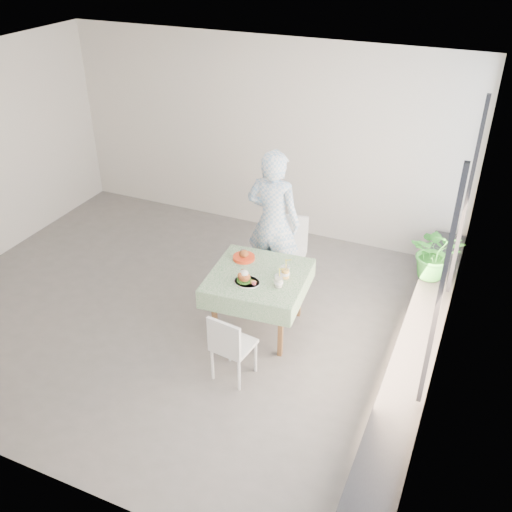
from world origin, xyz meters
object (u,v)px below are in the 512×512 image
at_px(juice_cup_orange, 285,273).
at_px(potted_plant, 436,253).
at_px(chair_near, 233,357).
at_px(cafe_table, 258,295).
at_px(diner, 273,222).
at_px(main_dish, 245,279).
at_px(chair_far, 285,270).

xyz_separation_m(juice_cup_orange, potted_plant, (1.43, 1.06, 0.02)).
distance_m(chair_near, juice_cup_orange, 1.08).
xyz_separation_m(cafe_table, diner, (-0.18, 0.87, 0.47)).
bearing_deg(main_dish, cafe_table, 73.60).
bearing_deg(cafe_table, chair_near, -84.08).
distance_m(cafe_table, chair_near, 0.87).
bearing_deg(cafe_table, chair_far, 89.90).
height_order(cafe_table, juice_cup_orange, juice_cup_orange).
relative_size(diner, main_dish, 6.40).
height_order(chair_far, juice_cup_orange, juice_cup_orange).
relative_size(main_dish, juice_cup_orange, 1.02).
height_order(chair_near, diner, diner).
relative_size(chair_far, main_dish, 3.36).
xyz_separation_m(chair_far, main_dish, (-0.06, -1.06, 0.49)).
distance_m(chair_near, potted_plant, 2.62).
relative_size(cafe_table, potted_plant, 1.74).
bearing_deg(chair_near, juice_cup_orange, 76.89).
height_order(chair_far, diner, diner).
relative_size(cafe_table, chair_near, 1.41).
height_order(main_dish, juice_cup_orange, juice_cup_orange).
relative_size(chair_far, chair_near, 1.22).
bearing_deg(chair_far, main_dish, -93.35).
bearing_deg(diner, cafe_table, 101.08).
height_order(chair_near, juice_cup_orange, juice_cup_orange).
bearing_deg(cafe_table, diner, 101.70).
distance_m(cafe_table, juice_cup_orange, 0.46).
bearing_deg(chair_far, cafe_table, -90.10).
height_order(juice_cup_orange, potted_plant, potted_plant).
distance_m(chair_far, main_dish, 1.17).
bearing_deg(main_dish, chair_far, 86.65).
relative_size(main_dish, potted_plant, 0.45).
bearing_deg(juice_cup_orange, chair_far, 110.13).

